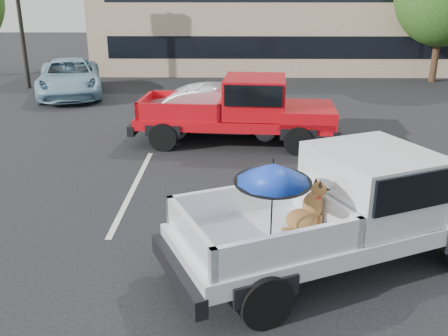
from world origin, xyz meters
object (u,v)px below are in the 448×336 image
at_px(blue_suv, 70,78).
at_px(red_pickup, 248,108).
at_px(silver_sedan, 223,111).
at_px(silver_pickup, 359,202).

bearing_deg(blue_suv, red_pickup, -58.87).
relative_size(red_pickup, silver_sedan, 1.33).
height_order(silver_pickup, red_pickup, silver_pickup).
bearing_deg(silver_pickup, red_pickup, 79.01).
relative_size(red_pickup, blue_suv, 1.11).
relative_size(silver_pickup, blue_suv, 1.11).
xyz_separation_m(silver_pickup, blue_suv, (-8.83, 13.52, -0.30)).
bearing_deg(silver_pickup, silver_sedan, 82.52).
distance_m(silver_pickup, red_pickup, 6.87).
xyz_separation_m(silver_sedan, blue_suv, (-6.55, 5.87, 0.01)).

